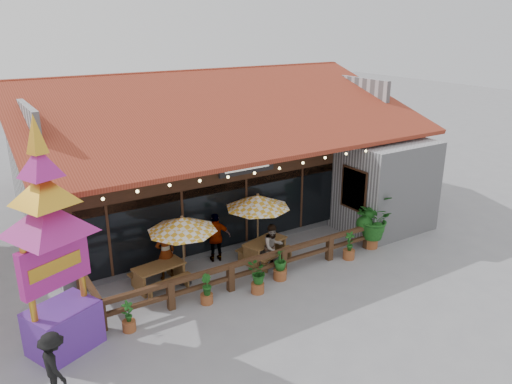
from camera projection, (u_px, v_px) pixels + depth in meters
ground at (286, 264)px, 17.33m from camera, size 100.00×100.00×0.00m
restaurant_building at (205, 160)px, 22.03m from camera, size 15.50×14.73×6.09m
patio_railing at (234, 268)px, 15.78m from camera, size 10.00×2.60×0.92m
umbrella_left at (182, 225)px, 15.43m from camera, size 2.56×2.56×2.35m
umbrella_right at (258, 202)px, 17.20m from camera, size 2.32×2.32×2.42m
picnic_table_left at (159, 272)px, 15.71m from camera, size 1.75×1.57×0.76m
picnic_table_right at (265, 247)px, 17.45m from camera, size 1.91×1.76×0.77m
thai_sign_tower at (49, 225)px, 11.79m from camera, size 3.18×3.18×6.55m
tropical_plant at (372, 219)px, 18.29m from camera, size 1.89×1.92×2.01m
diner_a at (166, 252)px, 16.11m from camera, size 0.71×0.49×1.87m
diner_b at (273, 247)px, 16.80m from camera, size 0.79×0.62×1.61m
diner_c at (216, 237)px, 17.35m from camera, size 1.11×0.68×1.76m
pedestrian at (54, 364)px, 11.11m from camera, size 0.74×1.09×1.57m
planter_a at (128, 318)px, 13.52m from camera, size 0.37×0.37×0.91m
planter_b at (206, 291)px, 14.83m from camera, size 0.38×0.38×0.93m
planter_c at (258, 276)px, 15.36m from camera, size 0.70×0.63×1.00m
planter_d at (280, 265)px, 16.19m from camera, size 0.51×0.51×1.07m
planter_e at (349, 248)px, 17.62m from camera, size 0.42×0.42×1.02m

